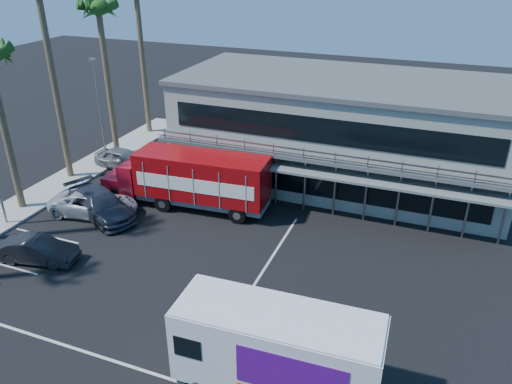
% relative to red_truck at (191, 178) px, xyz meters
% --- Properties ---
extents(ground, '(120.00, 120.00, 0.00)m').
position_rel_red_truck_xyz_m(ground, '(4.75, -7.15, -2.01)').
color(ground, black).
rests_on(ground, ground).
extents(building, '(22.40, 12.00, 7.30)m').
position_rel_red_truck_xyz_m(building, '(7.75, 7.79, 1.65)').
color(building, gray).
rests_on(building, ground).
extents(curb_strip, '(3.00, 32.00, 0.16)m').
position_rel_red_truck_xyz_m(curb_strip, '(-10.25, -1.15, -1.93)').
color(curb_strip, '#A5A399').
rests_on(curb_strip, ground).
extents(palm_e, '(2.80, 2.80, 12.25)m').
position_rel_red_truck_xyz_m(palm_e, '(-9.95, 5.85, 8.56)').
color(palm_e, brown).
rests_on(palm_e, ground).
extents(light_pole_far, '(0.50, 0.25, 8.09)m').
position_rel_red_truck_xyz_m(light_pole_far, '(-9.45, 3.85, 2.49)').
color(light_pole_far, gray).
rests_on(light_pole_far, ground).
extents(red_truck, '(10.99, 3.26, 3.65)m').
position_rel_red_truck_xyz_m(red_truck, '(0.00, 0.00, 0.00)').
color(red_truck, '#A50D1C').
rests_on(red_truck, ground).
extents(white_van, '(7.58, 2.85, 3.66)m').
position_rel_red_truck_xyz_m(white_van, '(9.90, -12.15, -0.07)').
color(white_van, white).
rests_on(white_van, ground).
extents(parked_car_b, '(4.39, 2.23, 1.38)m').
position_rel_red_truck_xyz_m(parked_car_b, '(-4.75, -8.52, -1.32)').
color(parked_car_b, black).
rests_on(parked_car_b, ground).
extents(parked_car_c, '(5.73, 3.25, 1.51)m').
position_rel_red_truck_xyz_m(parked_car_c, '(-5.23, -3.16, -1.25)').
color(parked_car_c, '#BABBBD').
rests_on(parked_car_c, ground).
extents(parked_car_d, '(6.16, 4.48, 1.66)m').
position_rel_red_truck_xyz_m(parked_car_d, '(-4.75, -3.15, -1.18)').
color(parked_car_d, '#2D323D').
rests_on(parked_car_d, ground).
extents(parked_car_e, '(4.70, 2.17, 1.56)m').
position_rel_red_truck_xyz_m(parked_car_e, '(-7.75, 3.65, -1.23)').
color(parked_car_e, slate).
rests_on(parked_car_e, ground).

